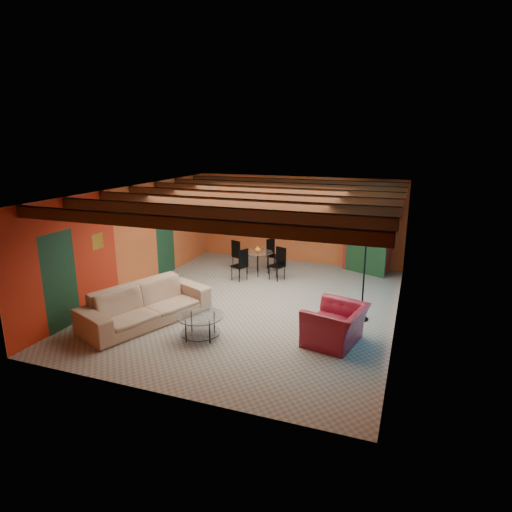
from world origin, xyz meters
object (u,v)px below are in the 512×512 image
at_px(vase, 258,240).
at_px(armchair, 335,325).
at_px(sofa, 146,304).
at_px(potted_plant, 371,190).
at_px(armoire, 368,235).
at_px(coffee_table, 200,326).
at_px(dining_table, 258,259).
at_px(floor_lamp, 364,278).

bearing_deg(vase, armchair, -51.09).
xyz_separation_m(sofa, potted_plant, (4.00, 5.45, 1.99)).
height_order(sofa, armoire, armoire).
relative_size(coffee_table, dining_table, 0.53).
distance_m(coffee_table, vase, 4.38).
bearing_deg(sofa, dining_table, 6.97).
xyz_separation_m(floor_lamp, vase, (-3.25, 2.28, 0.04)).
distance_m(armchair, floor_lamp, 1.49).
bearing_deg(dining_table, potted_plant, 25.94).
relative_size(sofa, armoire, 1.28).
bearing_deg(floor_lamp, coffee_table, -145.10).
height_order(armchair, potted_plant, potted_plant).
distance_m(sofa, armoire, 6.79).
xyz_separation_m(sofa, armchair, (3.99, 0.42, -0.03)).
height_order(floor_lamp, potted_plant, potted_plant).
bearing_deg(armchair, dining_table, -129.08).
distance_m(armchair, dining_table, 4.64).
bearing_deg(dining_table, floor_lamp, -35.00).
distance_m(coffee_table, potted_plant, 6.63).
bearing_deg(vase, potted_plant, 25.94).
xyz_separation_m(sofa, coffee_table, (1.44, -0.27, -0.17)).
bearing_deg(potted_plant, dining_table, -154.06).
relative_size(dining_table, floor_lamp, 0.91).
height_order(dining_table, potted_plant, potted_plant).
bearing_deg(potted_plant, sofa, -126.27).
distance_m(armchair, vase, 4.68).
xyz_separation_m(armchair, dining_table, (-2.91, 3.61, 0.08)).
height_order(armchair, coffee_table, armchair).
bearing_deg(armchair, sofa, -72.04).
xyz_separation_m(coffee_table, vase, (-0.36, 4.30, 0.77)).
distance_m(coffee_table, floor_lamp, 3.60).
bearing_deg(coffee_table, armoire, 65.89).
bearing_deg(dining_table, vase, 0.00).
bearing_deg(armoire, armchair, -65.73).
bearing_deg(coffee_table, potted_plant, 65.89).
distance_m(dining_table, vase, 0.55).
bearing_deg(dining_table, coffee_table, -85.23).
bearing_deg(armoire, potted_plant, 0.00).
bearing_deg(armoire, coffee_table, -89.79).
bearing_deg(potted_plant, armoire, 0.00).
bearing_deg(armchair, floor_lamp, 177.62).
height_order(coffee_table, dining_table, dining_table).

